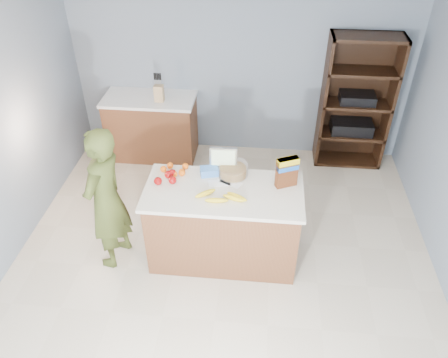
# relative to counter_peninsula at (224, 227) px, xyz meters

# --- Properties ---
(floor) EXTENTS (4.50, 5.00, 0.02)m
(floor) POSITION_rel_counter_peninsula_xyz_m (0.00, -0.30, -0.42)
(floor) COLOR beige
(floor) RESTS_ON ground
(walls) EXTENTS (4.52, 5.02, 2.51)m
(walls) POSITION_rel_counter_peninsula_xyz_m (0.00, -0.30, 1.24)
(walls) COLOR gray
(walls) RESTS_ON ground
(counter_peninsula) EXTENTS (1.56, 0.76, 0.90)m
(counter_peninsula) POSITION_rel_counter_peninsula_xyz_m (0.00, 0.00, 0.00)
(counter_peninsula) COLOR brown
(counter_peninsula) RESTS_ON ground
(back_cabinet) EXTENTS (1.24, 0.62, 0.90)m
(back_cabinet) POSITION_rel_counter_peninsula_xyz_m (-1.20, 1.90, 0.04)
(back_cabinet) COLOR brown
(back_cabinet) RESTS_ON ground
(shelving_unit) EXTENTS (0.90, 0.40, 1.80)m
(shelving_unit) POSITION_rel_counter_peninsula_xyz_m (1.55, 2.05, 0.45)
(shelving_unit) COLOR black
(shelving_unit) RESTS_ON ground
(person) EXTENTS (0.50, 0.65, 1.59)m
(person) POSITION_rel_counter_peninsula_xyz_m (-1.15, -0.14, 0.38)
(person) COLOR #3F4A1D
(person) RESTS_ON ground
(knife_block) EXTENTS (0.12, 0.10, 0.31)m
(knife_block) POSITION_rel_counter_peninsula_xyz_m (-1.03, 1.82, 0.60)
(knife_block) COLOR tan
(knife_block) RESTS_ON back_cabinet
(envelopes) EXTENTS (0.36, 0.20, 0.00)m
(envelopes) POSITION_rel_counter_peninsula_xyz_m (0.00, 0.12, 0.49)
(envelopes) COLOR white
(envelopes) RESTS_ON counter_peninsula
(bananas) EXTENTS (0.52, 0.22, 0.05)m
(bananas) POSITION_rel_counter_peninsula_xyz_m (0.01, -0.13, 0.51)
(bananas) COLOR yellow
(bananas) RESTS_ON counter_peninsula
(apples) EXTENTS (0.22, 0.22, 0.08)m
(apples) POSITION_rel_counter_peninsula_xyz_m (-0.57, 0.10, 0.53)
(apples) COLOR #970809
(apples) RESTS_ON counter_peninsula
(oranges) EXTENTS (0.28, 0.22, 0.07)m
(oranges) POSITION_rel_counter_peninsula_xyz_m (-0.53, 0.22, 0.52)
(oranges) COLOR orange
(oranges) RESTS_ON counter_peninsula
(blue_carton) EXTENTS (0.20, 0.16, 0.08)m
(blue_carton) POSITION_rel_counter_peninsula_xyz_m (-0.17, 0.25, 0.52)
(blue_carton) COLOR blue
(blue_carton) RESTS_ON counter_peninsula
(salad_bowl) EXTENTS (0.30, 0.30, 0.13)m
(salad_bowl) POSITION_rel_counter_peninsula_xyz_m (0.07, 0.26, 0.54)
(salad_bowl) COLOR #267219
(salad_bowl) RESTS_ON counter_peninsula
(tv) EXTENTS (0.28, 0.12, 0.28)m
(tv) POSITION_rel_counter_peninsula_xyz_m (-0.03, 0.32, 0.64)
(tv) COLOR silver
(tv) RESTS_ON counter_peninsula
(cereal_box) EXTENTS (0.23, 0.16, 0.32)m
(cereal_box) POSITION_rel_counter_peninsula_xyz_m (0.60, 0.14, 0.67)
(cereal_box) COLOR #592B14
(cereal_box) RESTS_ON counter_peninsula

